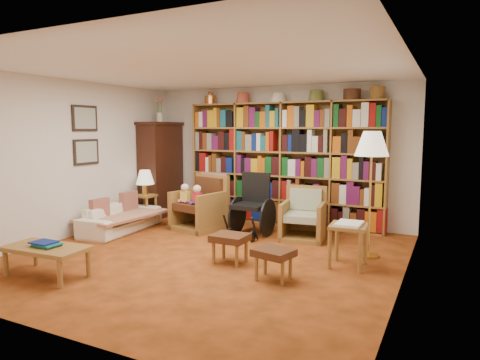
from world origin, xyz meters
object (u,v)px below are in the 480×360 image
Objects in this scene: side_table_lamp at (146,203)px; wheelchair at (252,207)px; floor_lamp at (372,149)px; armchair_leather at (202,206)px; armchair_sage at (305,219)px; footstool_a at (230,240)px; footstool_b at (274,255)px; coffee_table at (46,250)px; side_table_papers at (348,232)px; sofa at (121,218)px.

wheelchair is (2.21, -0.03, 0.10)m from side_table_lamp.
side_table_lamp is at bearing 174.35° from floor_lamp.
side_table_lamp is 0.30× the size of floor_lamp.
armchair_leather is 1.82m from armchair_sage.
floor_lamp is at bearing -5.65° from side_table_lamp.
armchair_leather is at bearing 131.84° from footstool_a.
armchair_sage is 1.69m from floor_lamp.
armchair_sage is at bearing 97.96° from footstool_b.
footstool_b is (3.31, -1.81, -0.07)m from side_table_lamp.
coffee_table is at bearing -96.56° from armchair_leather.
side_table_lamp is 1.03× the size of footstool_b.
wheelchair is 0.99× the size of coffee_table.
floor_lamp reaches higher than side_table_papers.
armchair_leather is 2.95m from coffee_table.
side_table_lamp is 3.78m from footstool_b.
footstool_b is at bearing -41.22° from armchair_leather.
footstool_b is (3.21, -1.03, 0.06)m from sofa.
armchair_sage is 1.83× the size of footstool_a.
side_table_papers reaches higher than sofa.
side_table_lamp is 4.09m from side_table_papers.
armchair_sage is 0.80× the size of wheelchair.
coffee_table is at bearing -142.36° from floor_lamp.
side_table_lamp is at bearing 2.34° from sofa.
coffee_table is at bearing -114.67° from wheelchair.
wheelchair is at bearing 104.11° from footstool_a.
armchair_sage is 0.48× the size of floor_lamp.
floor_lamp is at bearing -89.68° from sofa.
side_table_lamp is 0.89× the size of side_table_papers.
footstool_b is at bearing -23.43° from footstool_a.
footstool_b is (0.28, -1.98, -0.02)m from armchair_sage.
footstool_b is (-0.66, -0.85, -0.15)m from side_table_papers.
armchair_sage is at bearing 3.08° from side_table_lamp.
sofa is 0.92× the size of floor_lamp.
footstool_a is at bearing -159.37° from side_table_papers.
armchair_leather is 2.92m from side_table_papers.
floor_lamp is 1.17m from side_table_papers.
wheelchair is 3.17m from coffee_table.
side_table_papers is (2.75, -0.99, 0.06)m from armchair_leather.
footstool_b is (0.74, -0.32, -0.01)m from footstool_a.
sofa is 1.54× the size of wheelchair.
armchair_leather is 2.03m from footstool_a.
armchair_sage is 3.75m from coffee_table.
armchair_sage is 1.43× the size of side_table_papers.
side_table_lamp is 0.50× the size of wheelchair.
sofa is 3.38m from footstool_b.
footstool_a is at bearing -105.55° from armchair_sage.
wheelchair reaches higher than coffee_table.
armchair_leather reaches higher than coffee_table.
footstool_b is 2.66m from coffee_table.
sofa is at bearing 110.24° from coffee_table.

